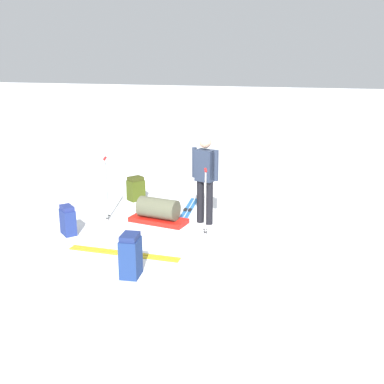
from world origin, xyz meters
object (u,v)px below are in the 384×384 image
Objects in this scene: ski_pair_near at (124,253)px; backpack_large_dark at (136,189)px; ski_poles_planted_far at (205,198)px; skier_standing at (205,175)px; backpack_bright at (68,220)px; ski_pair_far at (187,211)px; backpack_small_spare at (131,256)px; gear_sled at (158,211)px; ski_poles_planted_near at (106,185)px.

ski_pair_near is 3.59× the size of backpack_large_dark.
ski_pair_near is 1.57× the size of ski_poles_planted_far.
skier_standing is 3.13× the size of backpack_bright.
ski_pair_far is (0.59, 0.52, -0.94)m from skier_standing.
backpack_small_spare is at bearing 168.99° from skier_standing.
backpack_large_dark is 1.61m from gear_sled.
ski_pair_near is 2.90× the size of backpack_small_spare.
gear_sled is at bearing 71.28° from ski_poles_planted_far.
ski_poles_planted_far is (1.26, -1.07, 0.67)m from ski_pair_near.
ski_pair_far is 1.49m from ski_poles_planted_far.
skier_standing is 1.16m from gear_sled.
backpack_large_dark reaches higher than ski_pair_far.
ski_pair_near is 1.78m from ski_poles_planted_far.
backpack_small_spare is 2.36m from gear_sled.
backpack_bright is at bearing 53.80° from backpack_small_spare.
backpack_large_dark is at bearing 37.53° from gear_sled.
gear_sled is (2.32, 0.38, -0.10)m from backpack_small_spare.
backpack_large_dark is 0.44× the size of ski_poles_planted_far.
ski_pair_near is 1.63× the size of gear_sled.
skier_standing is 1.44× the size of gear_sled.
ski_poles_planted_far is at bearing -128.97° from backpack_large_dark.
backpack_large_dark is at bearing 51.03° from ski_poles_planted_far.
ski_poles_planted_near is (-1.39, 0.04, 0.45)m from backpack_large_dark.
backpack_small_spare is 0.56× the size of gear_sled.
skier_standing is 3.17× the size of backpack_large_dark.
skier_standing is 1.23m from ski_pair_far.
skier_standing is 2.25m from backpack_large_dark.
ski_pair_far is at bearing -24.16° from gear_sled.
backpack_bright is 2.53m from ski_poles_planted_far.
ski_poles_planted_far reaches higher than ski_pair_far.
ski_poles_planted_near is at bearing -21.06° from backpack_bright.
ski_poles_planted_near is (0.92, -0.35, 0.44)m from backpack_bright.
gear_sled is (0.35, 1.03, -0.46)m from ski_poles_planted_far.
ski_pair_far is 1.80m from ski_poles_planted_near.
skier_standing is 2.24m from ski_pair_near.
ski_pair_far is at bearing 41.10° from skier_standing.
ski_pair_near is at bearing 178.47° from gear_sled.
ski_pair_far is 1.53× the size of gear_sled.
ski_pair_far is at bearing -43.32° from backpack_bright.
backpack_bright is 0.46× the size of gear_sled.
ski_poles_planted_near is 1.08× the size of gear_sled.
ski_poles_planted_near is (2.21, 1.41, 0.38)m from backpack_small_spare.
ski_poles_planted_near is (-0.33, 1.90, -0.25)m from skier_standing.
ski_poles_planted_near is 1.04× the size of ski_poles_planted_far.
ski_pair_far is at bearing -56.27° from ski_poles_planted_near.
backpack_small_spare is (-0.72, -0.43, 0.31)m from ski_pair_near.
ski_poles_planted_near reaches higher than backpack_small_spare.
ski_poles_planted_far is at bearing -73.98° from backpack_bright.
ski_pair_near is at bearing -162.01° from backpack_large_dark.
ski_pair_near is at bearing 170.51° from ski_pair_far.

